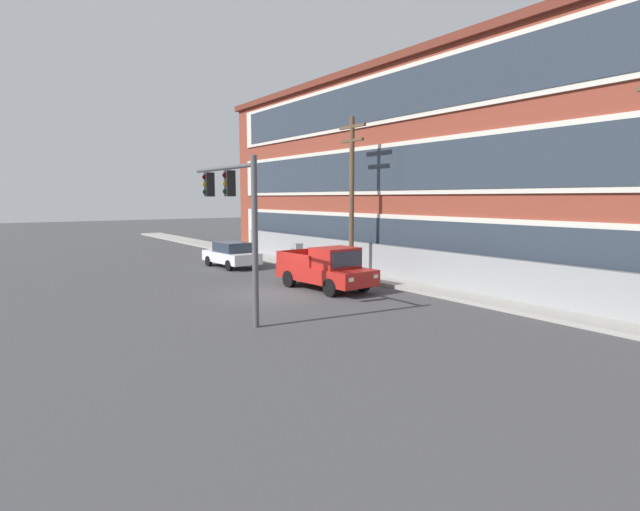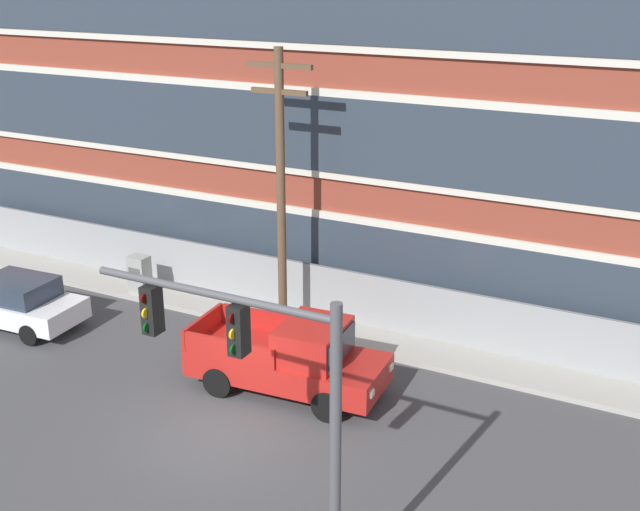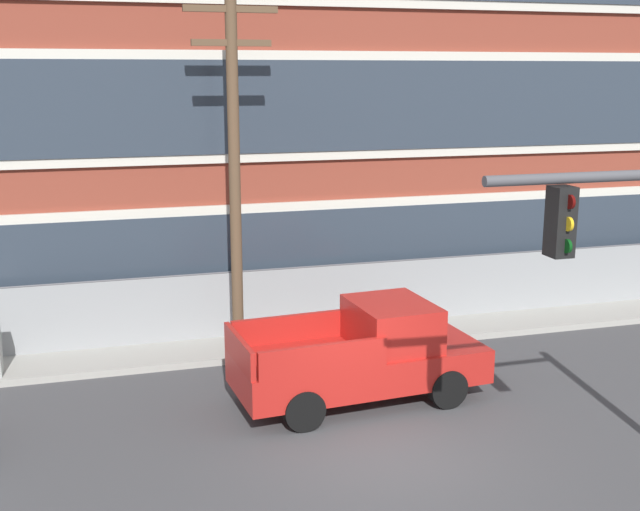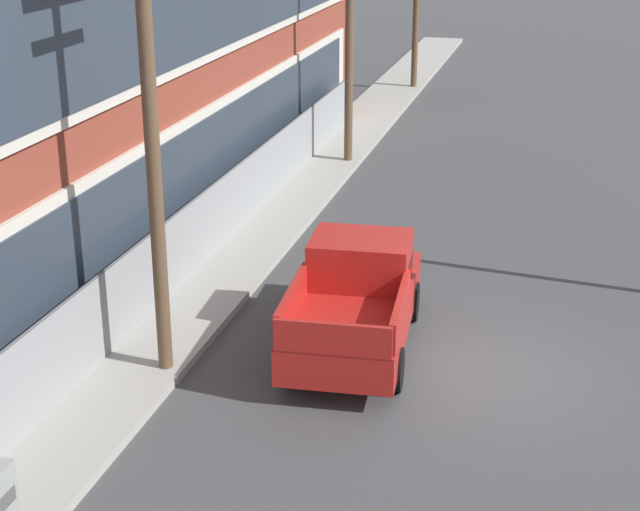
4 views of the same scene
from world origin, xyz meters
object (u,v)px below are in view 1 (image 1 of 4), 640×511
object	(u,v)px
traffic_signal_mast	(235,206)
electrical_cabinet	(297,255)
pickup_truck_red	(327,269)
utility_pole_near_corner	(352,191)
sedan_white	(232,254)

from	to	relation	value
traffic_signal_mast	electrical_cabinet	size ratio (longest dim) A/B	3.89
pickup_truck_red	utility_pole_near_corner	distance (m)	5.19
traffic_signal_mast	pickup_truck_red	size ratio (longest dim) A/B	1.06
electrical_cabinet	traffic_signal_mast	bearing A→B (deg)	-41.16
pickup_truck_red	electrical_cabinet	bearing A→B (deg)	157.40
pickup_truck_red	electrical_cabinet	size ratio (longest dim) A/B	3.66
pickup_truck_red	utility_pole_near_corner	world-z (taller)	utility_pole_near_corner
utility_pole_near_corner	sedan_white	bearing A→B (deg)	-154.88
traffic_signal_mast	pickup_truck_red	distance (m)	7.16
traffic_signal_mast	utility_pole_near_corner	distance (m)	10.19
traffic_signal_mast	pickup_truck_red	xyz separation A→B (m)	(-2.76, 5.88, -3.00)
traffic_signal_mast	sedan_white	world-z (taller)	traffic_signal_mast
traffic_signal_mast	electrical_cabinet	xyz separation A→B (m)	(-10.33, 9.03, -3.24)
traffic_signal_mast	utility_pole_near_corner	size ratio (longest dim) A/B	0.67
traffic_signal_mast	pickup_truck_red	world-z (taller)	traffic_signal_mast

